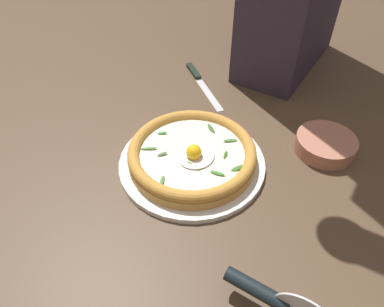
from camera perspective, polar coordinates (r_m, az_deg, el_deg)
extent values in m
cube|color=brown|center=(0.76, -2.08, -2.09)|extent=(2.40, 2.40, 0.03)
cylinder|color=white|center=(0.74, 0.00, -1.45)|extent=(0.30, 0.30, 0.01)
cylinder|color=#C58D3F|center=(0.73, 0.00, -0.57)|extent=(0.26, 0.26, 0.02)
torus|color=gold|center=(0.72, 0.00, 0.33)|extent=(0.26, 0.26, 0.02)
cylinder|color=white|center=(0.72, 0.00, 0.10)|extent=(0.22, 0.22, 0.00)
ellipsoid|color=white|center=(0.71, 0.61, -0.41)|extent=(0.08, 0.07, 0.01)
sphere|color=yellow|center=(0.70, 0.29, 0.23)|extent=(0.03, 0.03, 0.03)
ellipsoid|color=#39701E|center=(0.71, 5.37, -0.16)|extent=(0.02, 0.01, 0.01)
ellipsoid|color=#3A6F23|center=(0.69, 7.33, -2.34)|extent=(0.03, 0.03, 0.01)
ellipsoid|color=#4C9536|center=(0.69, 0.20, -2.01)|extent=(0.01, 0.03, 0.01)
ellipsoid|color=#4C9E4A|center=(0.76, -4.80, 3.33)|extent=(0.02, 0.02, 0.01)
ellipsoid|color=#5F954A|center=(0.73, -6.93, 0.85)|extent=(0.02, 0.03, 0.00)
ellipsoid|color=#4F7A41|center=(0.71, -4.79, -0.06)|extent=(0.02, 0.02, 0.01)
ellipsoid|color=#518F48|center=(0.75, 6.12, 2.11)|extent=(0.02, 0.03, 0.01)
ellipsoid|color=#428834|center=(0.68, 4.10, -3.14)|extent=(0.01, 0.03, 0.00)
ellipsoid|color=#508849|center=(0.67, -4.77, -4.28)|extent=(0.03, 0.02, 0.01)
ellipsoid|color=#386E33|center=(0.77, 3.08, 4.05)|extent=(0.02, 0.03, 0.01)
cylinder|color=#B37058|center=(0.82, 20.55, 1.36)|extent=(0.13, 0.13, 0.03)
cylinder|color=black|center=(0.55, 10.31, -20.62)|extent=(0.02, 0.10, 0.02)
cube|color=silver|center=(0.94, 2.73, 9.44)|extent=(0.11, 0.13, 0.00)
cube|color=black|center=(1.03, 0.24, 13.05)|extent=(0.06, 0.07, 0.01)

